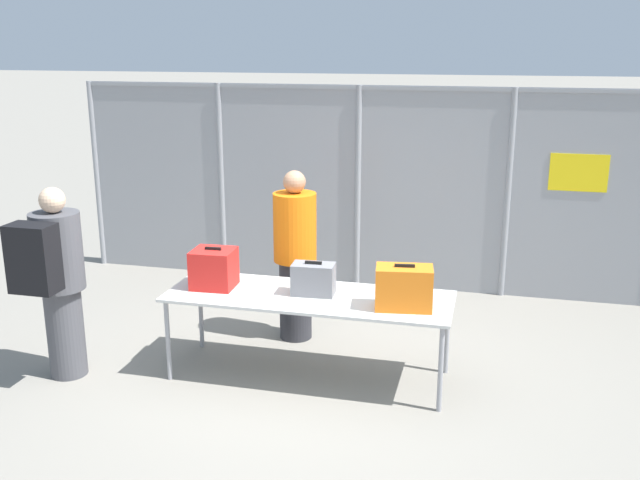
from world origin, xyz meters
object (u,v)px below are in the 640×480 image
object	(u,v)px
inspection_table	(309,300)
utility_trailer	(480,210)
suitcase_orange	(404,288)
suitcase_red	(214,268)
traveler_hooded	(56,277)
security_worker_near	(295,254)
suitcase_grey	(313,279)

from	to	relation	value
inspection_table	utility_trailer	distance (m)	5.20
suitcase_orange	suitcase_red	bearing A→B (deg)	175.87
traveler_hooded	security_worker_near	distance (m)	2.14
inspection_table	suitcase_grey	bearing A→B (deg)	41.93
suitcase_orange	utility_trailer	distance (m)	5.19
suitcase_red	utility_trailer	xyz separation A→B (m)	(2.11, 5.03, -0.50)
suitcase_red	suitcase_grey	world-z (taller)	suitcase_red
suitcase_grey	traveler_hooded	world-z (taller)	traveler_hooded
suitcase_grey	security_worker_near	xyz separation A→B (m)	(-0.37, 0.75, -0.02)
security_worker_near	utility_trailer	world-z (taller)	security_worker_near
utility_trailer	security_worker_near	bearing A→B (deg)	-110.75
suitcase_grey	traveler_hooded	bearing A→B (deg)	-164.93
suitcase_red	suitcase_orange	size ratio (longest dim) A/B	0.77
suitcase_grey	security_worker_near	distance (m)	0.84
inspection_table	traveler_hooded	size ratio (longest dim) A/B	1.45
inspection_table	suitcase_red	distance (m)	0.87
traveler_hooded	utility_trailer	bearing A→B (deg)	46.93
traveler_hooded	security_worker_near	world-z (taller)	traveler_hooded
suitcase_red	suitcase_orange	world-z (taller)	suitcase_orange
utility_trailer	suitcase_grey	bearing A→B (deg)	-103.89
inspection_table	security_worker_near	xyz separation A→B (m)	(-0.34, 0.78, 0.15)
security_worker_near	utility_trailer	distance (m)	4.57
traveler_hooded	security_worker_near	bearing A→B (deg)	25.41
suitcase_orange	traveler_hooded	distance (m)	2.86
suitcase_orange	security_worker_near	size ratio (longest dim) A/B	0.29
inspection_table	suitcase_grey	xyz separation A→B (m)	(0.03, 0.03, 0.18)
suitcase_red	traveler_hooded	world-z (taller)	traveler_hooded
suitcase_red	suitcase_grey	size ratio (longest dim) A/B	1.01
security_worker_near	suitcase_grey	bearing A→B (deg)	129.52
suitcase_grey	suitcase_orange	bearing A→B (deg)	-10.42
suitcase_red	inspection_table	bearing A→B (deg)	-0.40
suitcase_grey	suitcase_orange	distance (m)	0.79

